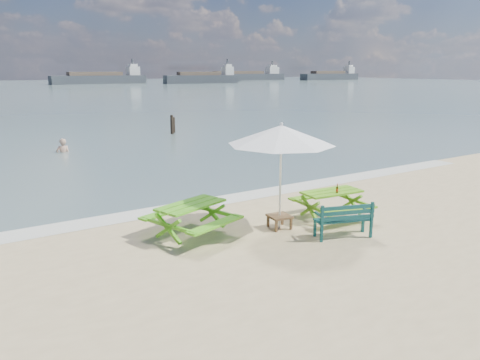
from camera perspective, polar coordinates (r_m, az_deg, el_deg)
foam_strip at (r=14.12m, az=-2.15°, el=-2.44°), size 22.00×0.90×0.01m
picnic_table_left at (r=11.10m, az=-5.96°, el=-4.95°), size 2.17×2.29×0.80m
picnic_table_right at (r=12.55m, az=11.07°, el=-3.05°), size 1.72×1.88×0.75m
park_bench at (r=11.30m, az=12.42°, el=-5.55°), size 1.41×0.85×0.83m
side_table at (r=11.68m, az=4.83°, el=-5.05°), size 0.58×0.58×0.34m
patio_umbrella at (r=11.19m, az=5.05°, el=5.49°), size 2.91×2.91×2.57m
beer_bottle at (r=12.26m, az=11.75°, el=-1.19°), size 0.06×0.06×0.24m
swimmer at (r=23.79m, az=-20.71°, el=2.71°), size 0.65×0.45×1.72m
mooring_pilings at (r=28.91m, az=-8.20°, el=6.49°), size 0.58×0.78×1.35m
cargo_ships at (r=138.78m, az=-7.43°, el=12.24°), size 145.79×30.08×4.40m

